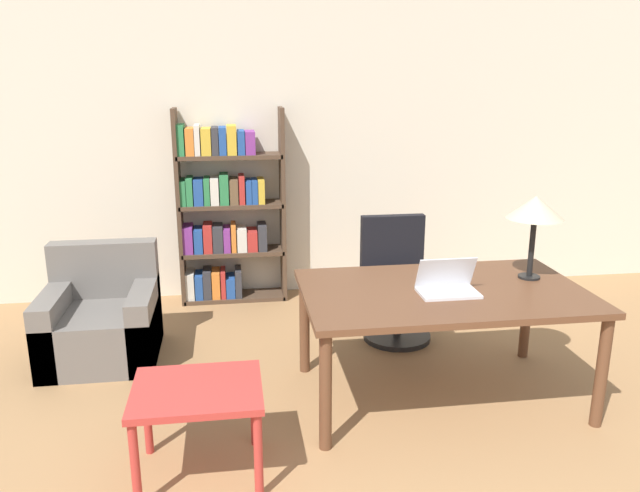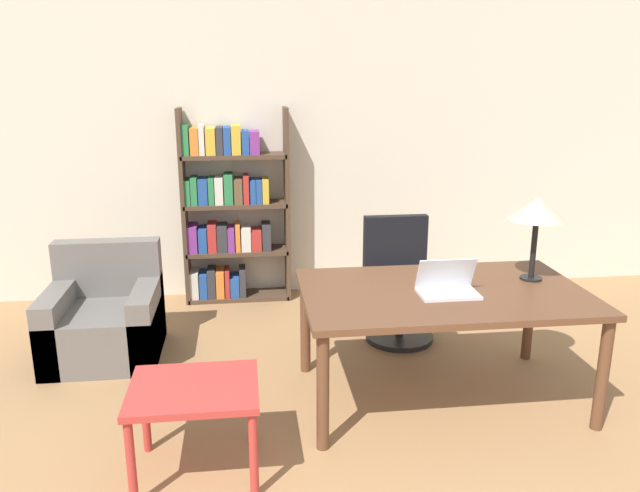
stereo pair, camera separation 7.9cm
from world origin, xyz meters
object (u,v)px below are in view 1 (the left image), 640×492
(office_chair, at_px, (396,282))
(armchair, at_px, (102,322))
(side_table_blue, at_px, (198,400))
(bookshelf, at_px, (224,213))
(desk, at_px, (443,301))
(laptop, at_px, (447,285))
(table_lamp, at_px, (535,209))

(office_chair, height_order, armchair, office_chair)
(office_chair, distance_m, side_table_blue, 2.14)
(bookshelf, bearing_deg, desk, -56.18)
(laptop, distance_m, armchair, 2.48)
(desk, xyz_separation_m, bookshelf, (-1.34, 2.00, 0.16))
(office_chair, bearing_deg, table_lamp, -52.53)
(laptop, bearing_deg, side_table_blue, -160.03)
(desk, distance_m, bookshelf, 2.41)
(laptop, distance_m, table_lamp, 0.77)
(desk, xyz_separation_m, office_chair, (-0.03, 0.98, -0.21))
(armchair, xyz_separation_m, bookshelf, (0.89, 1.09, 0.54))
(table_lamp, height_order, armchair, table_lamp)
(armchair, bearing_deg, table_lamp, -15.22)
(table_lamp, bearing_deg, laptop, -162.18)
(side_table_blue, bearing_deg, desk, 22.22)
(armchair, distance_m, bookshelf, 1.51)
(laptop, distance_m, bookshelf, 2.46)
(table_lamp, relative_size, bookshelf, 0.31)
(side_table_blue, height_order, bookshelf, bookshelf)
(table_lamp, xyz_separation_m, side_table_blue, (-2.10, -0.74, -0.76))
(laptop, xyz_separation_m, side_table_blue, (-1.47, -0.54, -0.35))
(table_lamp, bearing_deg, armchair, 164.78)
(side_table_blue, relative_size, armchair, 0.81)
(table_lamp, height_order, bookshelf, bookshelf)
(laptop, relative_size, side_table_blue, 0.55)
(desk, distance_m, office_chair, 1.00)
(office_chair, xyz_separation_m, side_table_blue, (-1.45, -1.58, -0.02))
(laptop, bearing_deg, office_chair, 91.32)
(table_lamp, distance_m, side_table_blue, 2.35)
(armchair, bearing_deg, laptop, -23.68)
(table_lamp, relative_size, office_chair, 0.57)
(office_chair, relative_size, side_table_blue, 1.45)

